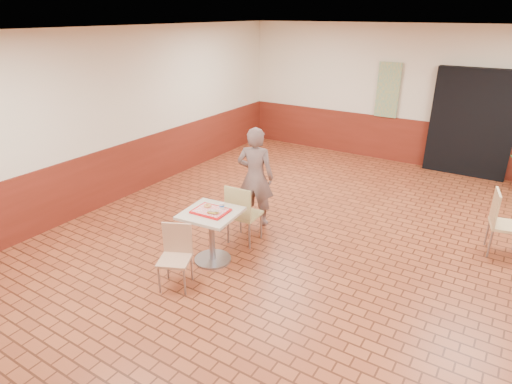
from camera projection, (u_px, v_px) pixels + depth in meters
The scene contains 13 objects.
room_shell at pixel (319, 159), 5.38m from camera, with size 8.01×10.01×3.01m.
wainscot_band at pixel (315, 229), 5.77m from camera, with size 8.00×10.00×1.00m.
corridor_doorway at pixel (472, 123), 8.74m from camera, with size 1.60×0.22×2.20m, color black.
promo_poster at pixel (388, 90), 9.48m from camera, with size 0.50×0.03×1.20m, color gray.
main_table at pixel (211, 228), 5.79m from camera, with size 0.71×0.71×0.75m.
chair_main_front at pixel (176, 253), 5.31m from camera, with size 0.50×0.50×0.81m.
chair_main_back at pixel (242, 212), 6.25m from camera, with size 0.45×0.45×0.92m.
customer at pixel (255, 177), 6.74m from camera, with size 0.59×0.39×1.61m, color #6F5956.
serving_tray at pixel (211, 211), 5.69m from camera, with size 0.46×0.35×0.03m.
ring_donut at pixel (208, 206), 5.78m from camera, with size 0.10×0.10×0.03m, color #C48647.
long_john_donut at pixel (213, 212), 5.58m from camera, with size 0.17×0.12×0.05m.
paper_cup at pixel (222, 206), 5.71m from camera, with size 0.07×0.07×0.08m.
chair_second_left at pixel (502, 220), 5.99m from camera, with size 0.51×0.51×0.93m.
Camera 1 is at (2.06, -4.75, 3.22)m, focal length 30.00 mm.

